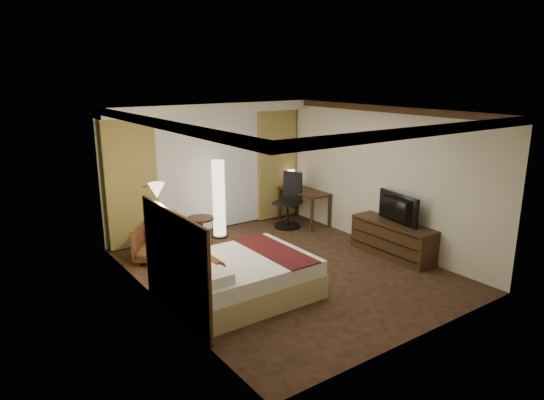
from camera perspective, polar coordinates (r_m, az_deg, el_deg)
floor at (r=8.44m, az=1.59°, el=-8.14°), size 4.50×5.50×0.01m
ceiling at (r=7.80m, az=1.73°, el=10.45°), size 4.50×5.50×0.01m
back_wall at (r=10.29m, az=-7.61°, el=3.81°), size 4.50×0.02×2.70m
left_wall at (r=6.94m, az=-13.35°, el=-1.84°), size 0.02×5.50×2.70m
right_wall at (r=9.51m, az=12.56°, el=2.67°), size 0.02×5.50×2.70m
crown_molding at (r=7.80m, az=1.73°, el=10.01°), size 4.50×5.50×0.12m
soffit at (r=9.91m, az=-7.17°, el=10.70°), size 4.50×0.50×0.20m
curtain_sheer at (r=10.24m, az=-7.39°, el=3.19°), size 2.48×0.04×2.45m
curtain_left_drape at (r=9.53m, az=-16.26°, el=1.84°), size 1.00×0.14×2.45m
curtain_right_drape at (r=11.08m, az=0.55°, el=4.19°), size 1.00×0.14×2.45m
wall_sconce at (r=7.26m, az=-13.41°, el=1.09°), size 0.24×0.24×0.24m
bed at (r=7.39m, az=-3.61°, el=-9.08°), size 2.06×1.61×0.60m
headboard at (r=6.77m, az=-11.23°, el=-7.53°), size 0.12×1.91×1.50m
armchair at (r=8.92m, az=-13.32°, el=-4.72°), size 0.99×0.98×0.74m
side_table at (r=9.53m, az=-8.39°, el=-3.72°), size 0.53×0.53×0.58m
floor_lamp at (r=9.88m, az=-6.27°, el=0.14°), size 0.34×0.34×1.61m
desk at (r=10.88m, az=3.77°, el=-0.77°), size 0.55×1.25×0.75m
desk_lamp at (r=11.11m, az=2.27°, el=2.48°), size 0.18×0.18×0.34m
office_chair at (r=10.48m, az=1.83°, el=-0.06°), size 0.76×0.76×1.20m
dresser at (r=9.20m, az=14.03°, el=-4.49°), size 0.50×1.65×0.64m
television at (r=9.00m, az=14.15°, el=-0.86°), size 0.73×1.08×0.13m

